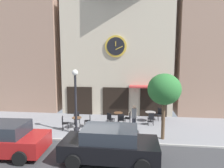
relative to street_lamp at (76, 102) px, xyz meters
name	(u,v)px	position (x,y,z in m)	size (l,w,h in m)	color
ground_plane	(95,144)	(1.40, -1.23, -2.03)	(25.29, 11.01, 0.13)	gray
clock_building	(117,44)	(2.03, 5.54, 3.84)	(9.08, 3.89, 11.37)	beige
neighbor_building_left	(28,23)	(-6.30, 6.22, 5.85)	(6.51, 3.91, 15.72)	#9E7A66
neighbor_building_right	(221,41)	(10.45, 5.78, 4.01)	(6.93, 3.03, 12.03)	#9E7A66
street_lamp	(76,102)	(0.00, 0.00, 0.00)	(0.36, 0.36, 3.96)	black
street_tree	(164,90)	(5.17, -0.21, 0.86)	(1.86, 1.67, 3.78)	brown
cafe_table_center_right	(77,121)	(-0.22, 0.84, -1.51)	(0.62, 0.62, 0.76)	black
cafe_table_leftmost	(118,116)	(2.40, 2.32, -1.50)	(0.64, 0.64, 0.76)	black
cafe_table_center_left	(150,115)	(4.72, 2.86, -1.48)	(0.75, 0.75, 0.73)	black
cafe_chair_right_end	(110,118)	(1.89, 1.69, -1.48)	(0.56, 0.56, 0.90)	black
cafe_chair_near_lamp	(159,113)	(5.39, 3.29, -1.48)	(0.56, 0.56, 0.90)	black
cafe_chair_facing_street	(64,122)	(-0.97, 0.51, -1.48)	(0.49, 0.49, 0.90)	black
cafe_chair_corner	(151,118)	(4.69, 2.06, -1.48)	(0.44, 0.44, 0.90)	black
cafe_chair_mid_row	(129,117)	(3.15, 2.05, -1.48)	(0.47, 0.47, 0.90)	black
cafe_chair_curbside	(89,120)	(0.50, 1.14, -1.48)	(0.46, 0.46, 0.90)	black
cafe_chair_facing_wall	(77,117)	(-0.45, 1.59, -1.48)	(0.53, 0.53, 0.90)	black
cafe_chair_by_entrance	(121,119)	(2.65, 1.58, -1.48)	(0.46, 0.46, 0.90)	black
pedestrian_grey	(134,118)	(3.52, 0.91, -1.15)	(0.44, 0.44, 1.67)	#2D2D38
parked_car_red	(1,139)	(-2.81, -2.93, -1.25)	(4.37, 2.17, 1.55)	maroon
parked_car_black	(110,144)	(2.45, -2.93, -1.25)	(4.32, 2.07, 1.55)	black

